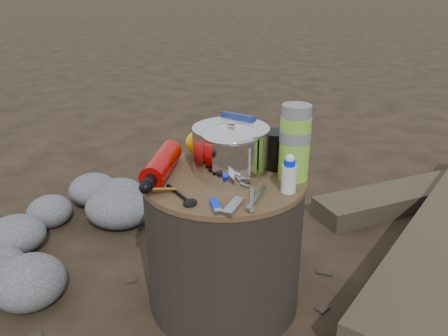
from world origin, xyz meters
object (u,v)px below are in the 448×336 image
(stump, at_px, (224,242))
(thermos, at_px, (295,143))
(travel_mug, at_px, (276,150))
(camping_pot, at_px, (231,153))
(fuel_bottle, at_px, (161,164))

(stump, bearing_deg, thermos, 14.75)
(stump, bearing_deg, travel_mug, 41.48)
(camping_pot, height_order, travel_mug, camping_pot)
(camping_pot, distance_m, thermos, 0.19)
(thermos, bearing_deg, stump, -165.25)
(camping_pot, relative_size, fuel_bottle, 0.56)
(thermos, height_order, travel_mug, thermos)
(fuel_bottle, distance_m, travel_mug, 0.35)
(travel_mug, bearing_deg, stump, -138.52)
(fuel_bottle, height_order, travel_mug, travel_mug)
(stump, relative_size, travel_mug, 4.22)
(fuel_bottle, height_order, thermos, thermos)
(camping_pot, distance_m, travel_mug, 0.17)
(stump, height_order, thermos, thermos)
(stump, distance_m, camping_pot, 0.31)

